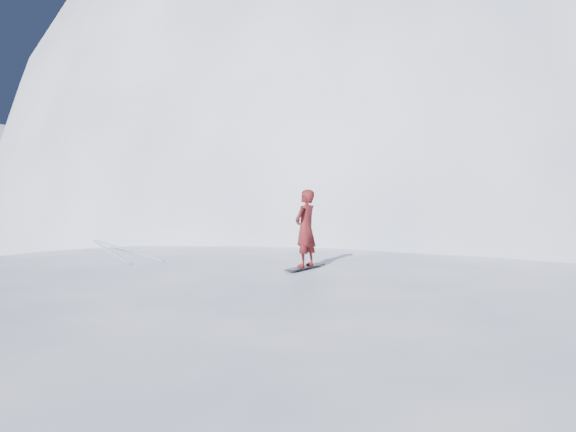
# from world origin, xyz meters

# --- Properties ---
(ground) EXTENTS (400.00, 400.00, 0.00)m
(ground) POSITION_xyz_m (0.00, 0.00, 0.00)
(ground) COLOR white
(ground) RESTS_ON ground
(near_ridge) EXTENTS (36.00, 28.00, 4.80)m
(near_ridge) POSITION_xyz_m (1.00, 3.00, 0.00)
(near_ridge) COLOR white
(near_ridge) RESTS_ON ground
(summit_peak) EXTENTS (60.00, 56.00, 56.00)m
(summit_peak) POSITION_xyz_m (22.00, 26.00, 0.00)
(summit_peak) COLOR white
(summit_peak) RESTS_ON ground
(peak_shoulder) EXTENTS (28.00, 24.00, 18.00)m
(peak_shoulder) POSITION_xyz_m (10.00, 20.00, 0.00)
(peak_shoulder) COLOR white
(peak_shoulder) RESTS_ON ground
(wind_bumps) EXTENTS (16.00, 14.40, 1.00)m
(wind_bumps) POSITION_xyz_m (-0.56, 2.12, 0.00)
(wind_bumps) COLOR white
(wind_bumps) RESTS_ON ground
(snowboard) EXTENTS (1.23, 0.87, 0.02)m
(snowboard) POSITION_xyz_m (1.80, 0.60, 2.41)
(snowboard) COLOR black
(snowboard) RESTS_ON near_ridge
(snowboarder) EXTENTS (0.75, 0.67, 1.71)m
(snowboarder) POSITION_xyz_m (1.80, 0.60, 3.28)
(snowboarder) COLOR maroon
(snowboarder) RESTS_ON snowboard
(board_tracks) EXTENTS (1.41, 5.98, 0.04)m
(board_tracks) POSITION_xyz_m (-1.81, 5.75, 2.42)
(board_tracks) COLOR silver
(board_tracks) RESTS_ON ground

